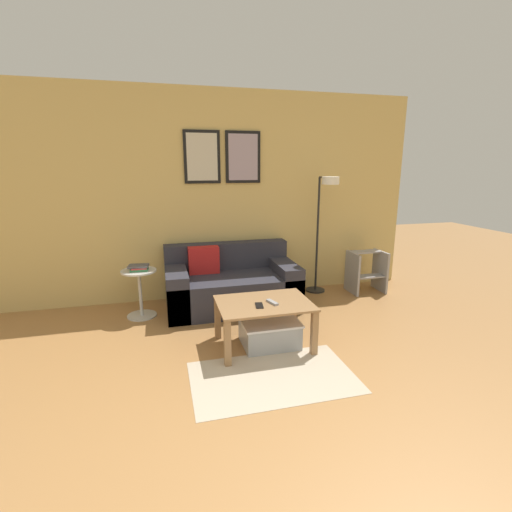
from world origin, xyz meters
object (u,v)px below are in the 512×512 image
coffee_table (264,310)px  couch (231,285)px  storage_bin (269,332)px  book_stack (139,268)px  cell_phone (259,305)px  side_table (140,289)px  floor_lamp (324,215)px  remote_control (272,302)px  step_stool (366,270)px

coffee_table → couch: bearing=95.5°
storage_bin → book_stack: bearing=140.0°
couch → coffee_table: 1.10m
coffee_table → cell_phone: (-0.07, -0.08, 0.09)m
side_table → coffee_table: bearing=-41.8°
floor_lamp → side_table: size_ratio=2.84×
floor_lamp → cell_phone: floor_lamp is taller
couch → cell_phone: size_ratio=10.90×
storage_bin → coffee_table: bearing=-167.2°
book_stack → coffee_table: bearing=-41.8°
couch → remote_control: bearing=-81.4°
couch → floor_lamp: size_ratio=1.00×
remote_control → step_stool: 2.07m
book_stack → remote_control: bearing=-41.4°
side_table → floor_lamp: bearing=3.3°
couch → book_stack: bearing=-175.6°
couch → storage_bin: (0.16, -1.08, -0.14)m
storage_bin → side_table: 1.58m
book_stack → cell_phone: bearing=-45.6°
coffee_table → book_stack: book_stack is taller
book_stack → step_stool: bearing=2.7°
coffee_table → storage_bin: coffee_table is taller
storage_bin → remote_control: size_ratio=3.56×
cell_phone → floor_lamp: bearing=55.4°
side_table → remote_control: bearing=-41.5°
remote_control → cell_phone: remote_control is taller
floor_lamp → cell_phone: 1.81m
coffee_table → cell_phone: bearing=-130.6°
coffee_table → step_stool: 2.09m
storage_bin → step_stool: size_ratio=0.98×
side_table → step_stool: size_ratio=0.99×
storage_bin → cell_phone: cell_phone is taller
book_stack → cell_phone: book_stack is taller
remote_control → step_stool: size_ratio=0.27×
floor_lamp → coffee_table: bearing=-133.8°
coffee_table → floor_lamp: floor_lamp is taller
remote_control → book_stack: bearing=121.1°
coffee_table → cell_phone: cell_phone is taller
cell_phone → coffee_table: bearing=58.4°
floor_lamp → couch: bearing=-177.2°
book_stack → remote_control: book_stack is taller
side_table → cell_phone: side_table is taller
storage_bin → floor_lamp: floor_lamp is taller
storage_bin → cell_phone: bearing=-144.0°
couch → coffee_table: couch is taller
side_table → step_stool: 2.89m
couch → side_table: couch is taller
floor_lamp → book_stack: size_ratio=6.60×
coffee_table → remote_control: size_ratio=5.71×
couch → cell_phone: couch is taller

